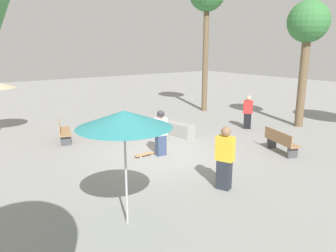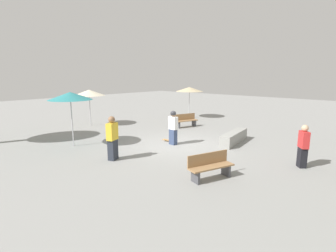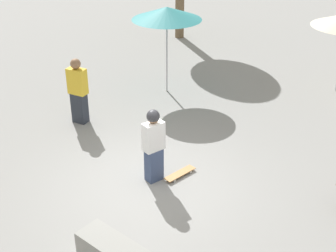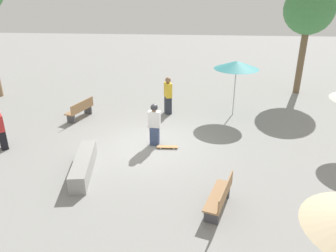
{
  "view_description": "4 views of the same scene",
  "coord_description": "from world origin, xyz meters",
  "px_view_note": "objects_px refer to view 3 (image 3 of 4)",
  "views": [
    {
      "loc": [
        9.44,
        -6.74,
        3.87
      ],
      "look_at": [
        -0.12,
        0.26,
        0.98
      ],
      "focal_mm": 35.0,
      "sensor_mm": 36.0,
      "label": 1
    },
    {
      "loc": [
        9.5,
        7.97,
        3.39
      ],
      "look_at": [
        0.11,
        -0.58,
        0.87
      ],
      "focal_mm": 28.0,
      "sensor_mm": 36.0,
      "label": 2
    },
    {
      "loc": [
        -6.47,
        5.05,
        5.78
      ],
      "look_at": [
        0.29,
        -0.78,
        1.05
      ],
      "focal_mm": 50.0,
      "sensor_mm": 36.0,
      "label": 3
    },
    {
      "loc": [
        -11.2,
        -1.67,
        5.75
      ],
      "look_at": [
        0.43,
        -0.72,
        0.67
      ],
      "focal_mm": 35.0,
      "sensor_mm": 36.0,
      "label": 4
    }
  ],
  "objects_px": {
    "shade_umbrella_teal": "(167,13)",
    "skateboard": "(180,173)",
    "skater_main": "(154,143)",
    "bystander_watching": "(78,91)"
  },
  "relations": [
    {
      "from": "bystander_watching",
      "to": "shade_umbrella_teal",
      "type": "bearing_deg",
      "value": -110.78
    },
    {
      "from": "shade_umbrella_teal",
      "to": "skater_main",
      "type": "bearing_deg",
      "value": 136.01
    },
    {
      "from": "bystander_watching",
      "to": "skater_main",
      "type": "bearing_deg",
      "value": 154.26
    },
    {
      "from": "shade_umbrella_teal",
      "to": "skateboard",
      "type": "bearing_deg",
      "value": 142.84
    },
    {
      "from": "skateboard",
      "to": "shade_umbrella_teal",
      "type": "distance_m",
      "value": 5.22
    },
    {
      "from": "shade_umbrella_teal",
      "to": "bystander_watching",
      "type": "bearing_deg",
      "value": 90.92
    },
    {
      "from": "skater_main",
      "to": "skateboard",
      "type": "relative_size",
      "value": 2.07
    },
    {
      "from": "bystander_watching",
      "to": "skateboard",
      "type": "bearing_deg",
      "value": 162.59
    },
    {
      "from": "skateboard",
      "to": "shade_umbrella_teal",
      "type": "bearing_deg",
      "value": 50.58
    },
    {
      "from": "skateboard",
      "to": "shade_umbrella_teal",
      "type": "relative_size",
      "value": 0.31
    }
  ]
}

